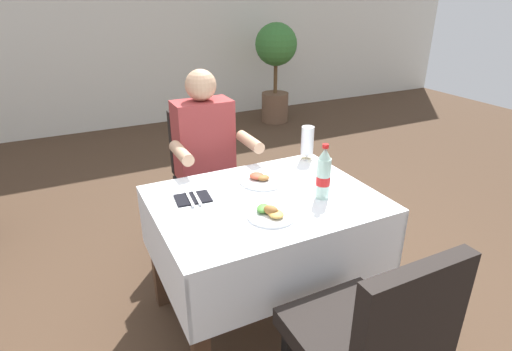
% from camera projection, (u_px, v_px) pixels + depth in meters
% --- Properties ---
extents(ground_plane, '(11.00, 11.00, 0.00)m').
position_uv_depth(ground_plane, '(265.00, 330.00, 2.24)').
color(ground_plane, '#473323').
extents(back_wall, '(11.00, 0.12, 3.03)m').
position_uv_depth(back_wall, '(108.00, 5.00, 4.99)').
color(back_wall, silver).
rests_on(back_wall, ground).
extents(main_dining_table, '(1.09, 0.83, 0.74)m').
position_uv_depth(main_dining_table, '(265.00, 228.00, 2.12)').
color(main_dining_table, white).
rests_on(main_dining_table, ground).
extents(chair_far_diner_seat, '(0.44, 0.50, 0.97)m').
position_uv_depth(chair_far_diner_seat, '(210.00, 173.00, 2.79)').
color(chair_far_diner_seat, black).
rests_on(chair_far_diner_seat, ground).
extents(chair_near_camera_side, '(0.44, 0.50, 0.97)m').
position_uv_depth(chair_near_camera_side, '(369.00, 338.00, 1.47)').
color(chair_near_camera_side, black).
rests_on(chair_near_camera_side, ground).
extents(seated_diner_far, '(0.50, 0.46, 1.26)m').
position_uv_depth(seated_diner_far, '(208.00, 158.00, 2.62)').
color(seated_diner_far, '#282D42').
rests_on(seated_diner_far, ground).
extents(plate_near_camera, '(0.22, 0.22, 0.06)m').
position_uv_depth(plate_near_camera, '(271.00, 214.00, 1.87)').
color(plate_near_camera, white).
rests_on(plate_near_camera, main_dining_table).
extents(plate_far_diner, '(0.25, 0.25, 0.04)m').
position_uv_depth(plate_far_diner, '(262.00, 179.00, 2.22)').
color(plate_far_diner, white).
rests_on(plate_far_diner, main_dining_table).
extents(beer_glass_left, '(0.08, 0.08, 0.21)m').
position_uv_depth(beer_glass_left, '(307.00, 143.00, 2.47)').
color(beer_glass_left, white).
rests_on(beer_glass_left, main_dining_table).
extents(cola_bottle_primary, '(0.07, 0.07, 0.28)m').
position_uv_depth(cola_bottle_primary, '(324.00, 175.00, 2.00)').
color(cola_bottle_primary, silver).
rests_on(cola_bottle_primary, main_dining_table).
extents(napkin_cutlery_set, '(0.18, 0.19, 0.01)m').
position_uv_depth(napkin_cutlery_set, '(193.00, 198.00, 2.04)').
color(napkin_cutlery_set, black).
rests_on(napkin_cutlery_set, main_dining_table).
extents(potted_plant_corner, '(0.55, 0.55, 1.31)m').
position_uv_depth(potted_plant_corner, '(276.00, 60.00, 5.48)').
color(potted_plant_corner, brown).
rests_on(potted_plant_corner, ground).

